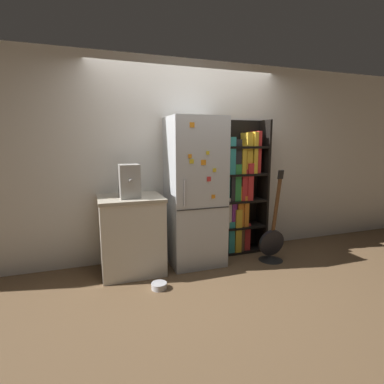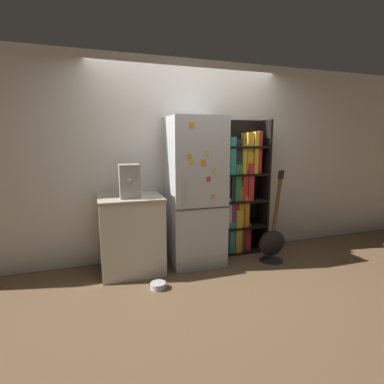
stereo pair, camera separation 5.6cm
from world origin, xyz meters
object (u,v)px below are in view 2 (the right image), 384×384
(guitar, at_px, (272,248))
(pet_bowl, at_px, (158,285))
(bookshelf, at_px, (238,191))
(espresso_machine, at_px, (129,181))
(refrigerator, at_px, (195,192))

(guitar, xyz_separation_m, pet_bowl, (-1.58, -0.28, -0.13))
(bookshelf, distance_m, espresso_machine, 1.55)
(espresso_machine, height_order, pet_bowl, espresso_machine)
(refrigerator, height_order, espresso_machine, refrigerator)
(refrigerator, xyz_separation_m, pet_bowl, (-0.61, -0.58, -0.89))
(espresso_machine, bearing_deg, pet_bowl, -67.23)
(bookshelf, bearing_deg, espresso_machine, -171.09)
(refrigerator, bearing_deg, espresso_machine, -175.14)
(refrigerator, xyz_separation_m, guitar, (0.97, -0.29, -0.75))
(espresso_machine, bearing_deg, guitar, -7.09)
(refrigerator, height_order, guitar, refrigerator)
(bookshelf, relative_size, espresso_machine, 4.84)
(bookshelf, bearing_deg, guitar, -58.98)
(bookshelf, bearing_deg, pet_bowl, -150.29)
(bookshelf, xyz_separation_m, pet_bowl, (-1.30, -0.74, -0.84))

